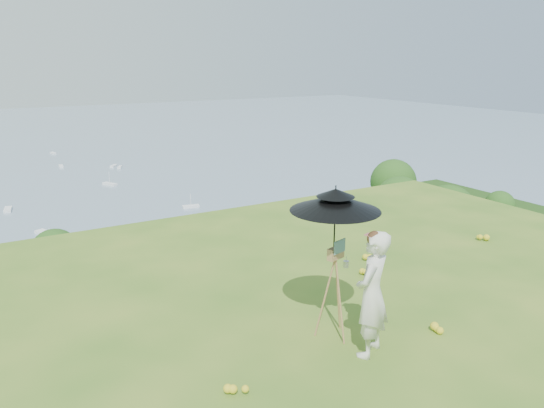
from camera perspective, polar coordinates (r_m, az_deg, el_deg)
ground at (r=7.91m, az=14.84°, el=-13.05°), size 14.00×14.00×0.00m
shoreline_tier at (r=89.27m, az=-24.27°, el=-12.51°), size 170.00×28.00×8.00m
slope_trees at (r=44.27m, az=-21.11°, el=-10.73°), size 110.00×50.00×6.00m
harbor_town at (r=86.58m, az=-24.74°, el=-8.68°), size 110.00×22.00×5.00m
wildflowers at (r=8.04m, az=13.59°, el=-12.01°), size 10.00×10.50×0.12m
painter at (r=6.88m, az=10.69°, el=-9.49°), size 0.73×0.65×1.67m
field_easel at (r=7.28m, az=6.74°, el=-9.02°), size 0.67×0.67×1.41m
sun_umbrella at (r=6.96m, az=6.76°, el=-1.89°), size 1.51×1.51×0.97m
painter_cap at (r=6.59m, az=11.03°, el=-3.26°), size 0.25×0.28×0.10m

